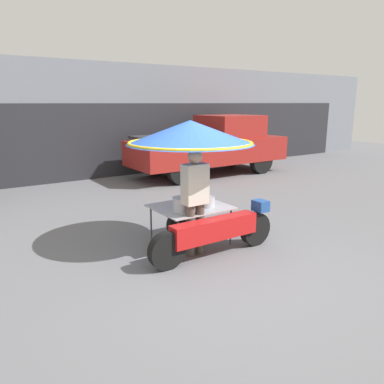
% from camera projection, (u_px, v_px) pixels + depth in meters
% --- Properties ---
extents(ground_plane, '(36.00, 36.00, 0.00)m').
position_uv_depth(ground_plane, '(224.00, 266.00, 5.41)').
color(ground_plane, slate).
extents(shopfront_building, '(28.00, 2.06, 3.51)m').
position_uv_depth(shopfront_building, '(60.00, 121.00, 11.70)').
color(shopfront_building, gray).
rests_on(shopfront_building, ground).
extents(vendor_motorcycle_cart, '(2.23, 2.03, 2.03)m').
position_uv_depth(vendor_motorcycle_cart, '(193.00, 147.00, 5.88)').
color(vendor_motorcycle_cart, black).
rests_on(vendor_motorcycle_cart, ground).
extents(vendor_person, '(0.38, 0.22, 1.64)m').
position_uv_depth(vendor_person, '(195.00, 197.00, 5.62)').
color(vendor_person, '#4C473D').
rests_on(vendor_person, ground).
extents(pickup_truck, '(5.26, 1.85, 1.90)m').
position_uv_depth(pickup_truck, '(212.00, 146.00, 12.14)').
color(pickup_truck, black).
rests_on(pickup_truck, ground).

